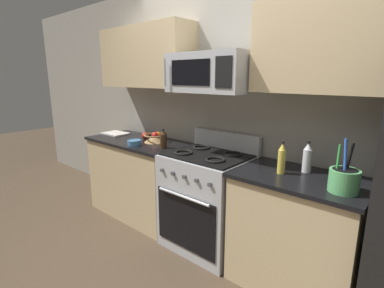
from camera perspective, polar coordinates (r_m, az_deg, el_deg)
The scene contains 16 objects.
ground_plane at distance 2.62m, azimuth -7.56°, elevation -25.16°, with size 16.00×16.00×0.00m, color #473828.
wall_back at distance 2.89m, azimuth 7.95°, elevation 6.70°, with size 8.00×0.10×2.60m, color #9E998E.
counter_left at distance 3.49m, azimuth -10.36°, elevation -6.52°, with size 1.26×0.62×0.91m.
range_oven at distance 2.81m, azimuth 3.06°, elevation -10.94°, with size 0.76×0.67×1.09m.
counter_right at distance 2.44m, azimuth 19.82°, elevation -16.15°, with size 0.94×0.62×0.91m.
microwave at distance 2.59m, azimuth 3.77°, elevation 13.88°, with size 0.76×0.44×0.34m.
upper_cabinets_left at distance 3.40m, azimuth -9.19°, elevation 16.55°, with size 1.25×0.34×0.65m.
upper_cabinets_right at distance 2.31m, azimuth 24.26°, elevation 17.29°, with size 0.93×0.34×0.65m.
utensil_crock at distance 2.05m, azimuth 27.84°, elevation -6.25°, with size 0.18×0.18×0.34m.
fruit_basket at distance 3.23m, azimuth -7.27°, elevation 1.29°, with size 0.25×0.25×0.11m.
apple_loose at distance 3.41m, azimuth -9.28°, elevation 1.65°, with size 0.08×0.08×0.08m, color red.
cutting_board at distance 3.78m, azimuth -14.87°, elevation 2.04°, with size 0.31×0.23×0.02m, color silver.
bottle_oil at distance 2.25m, azimuth 17.30°, elevation -2.82°, with size 0.06×0.06×0.25m.
bottle_soy at distance 2.94m, azimuth -5.67°, elevation 0.93°, with size 0.07×0.07×0.20m.
bottle_vinegar at distance 2.35m, azimuth 21.82°, elevation -2.59°, with size 0.07×0.07×0.24m.
prep_bowl at distance 3.12m, azimuth -11.32°, elevation 0.32°, with size 0.15×0.15×0.06m.
Camera 1 is at (1.57, -1.33, 1.62)m, focal length 26.97 mm.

